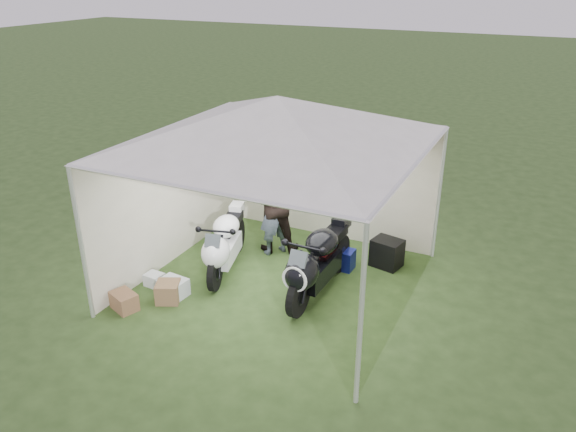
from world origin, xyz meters
name	(u,v)px	position (x,y,z in m)	size (l,w,h in m)	color
ground	(279,283)	(0.00, 0.00, 0.00)	(80.00, 80.00, 0.00)	#294019
canopy_tent	(278,125)	(0.00, 0.03, 2.58)	(5.66, 5.66, 3.00)	silver
motorcycle_white	(224,243)	(-0.97, -0.03, 0.53)	(0.80, 1.89, 0.95)	black
motorcycle_black	(317,261)	(0.67, -0.05, 0.58)	(0.51, 2.12, 1.04)	black
paddock_stand	(340,258)	(0.69, 0.92, 0.17)	(0.45, 0.28, 0.34)	#1A24A9
person_dark_jacket	(274,202)	(-0.61, 1.05, 0.91)	(0.88, 0.69, 1.82)	black
person_blue_jacket	(274,211)	(-0.55, 0.93, 0.79)	(0.58, 0.38, 1.59)	slate
equipment_box	(387,253)	(1.37, 1.32, 0.24)	(0.48, 0.38, 0.48)	black
crate_0	(173,288)	(-1.30, -1.02, 0.14)	(0.41, 0.32, 0.27)	silver
crate_1	(168,292)	(-1.28, -1.17, 0.15)	(0.34, 0.34, 0.31)	brown
crate_2	(154,280)	(-1.75, -0.90, 0.10)	(0.28, 0.23, 0.20)	silver
crate_3	(124,301)	(-1.72, -1.64, 0.13)	(0.40, 0.28, 0.27)	brown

